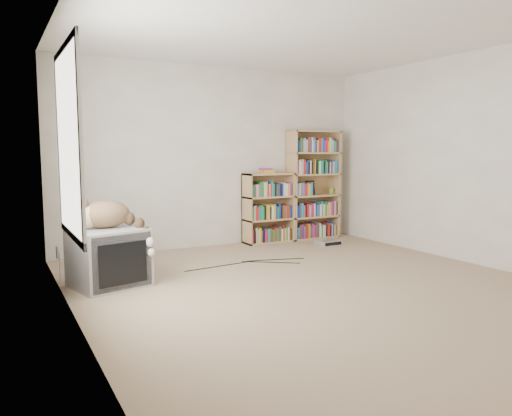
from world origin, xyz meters
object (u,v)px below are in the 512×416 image
cat (111,218)px  bookcase_tall (313,187)px  dvd_player (328,242)px  bookcase_short (268,210)px  crt_tv (108,257)px

cat → bookcase_tall: (3.33, 1.33, 0.11)m
dvd_player → bookcase_short: bearing=136.6°
cat → bookcase_tall: bearing=18.5°
crt_tv → dvd_player: crt_tv is taller
cat → bookcase_tall: 3.58m
bookcase_tall → bookcase_short: (-0.79, 0.00, -0.31)m
cat → bookcase_tall: bookcase_tall is taller
crt_tv → cat: cat is taller
crt_tv → dvd_player: bearing=-1.1°
crt_tv → cat: 0.39m
cat → dvd_player: bearing=9.4°
cat → bookcase_short: size_ratio=0.74×
dvd_player → crt_tv: bearing=-167.2°
crt_tv → bookcase_short: 2.92m
cat → dvd_player: (3.19, 0.72, -0.64)m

